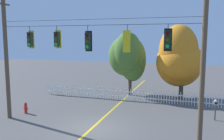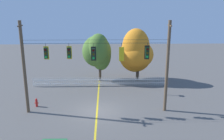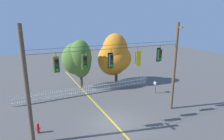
{
  "view_description": "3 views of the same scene",
  "coord_description": "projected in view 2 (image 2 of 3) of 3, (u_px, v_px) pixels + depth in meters",
  "views": [
    {
      "loc": [
        5.64,
        -13.31,
        5.56
      ],
      "look_at": [
        0.89,
        1.24,
        3.53
      ],
      "focal_mm": 38.66,
      "sensor_mm": 36.0,
      "label": 1
    },
    {
      "loc": [
        0.8,
        -20.21,
        9.39
      ],
      "look_at": [
        1.42,
        1.18,
        3.61
      ],
      "focal_mm": 38.11,
      "sensor_mm": 36.0,
      "label": 2
    },
    {
      "loc": [
        -6.38,
        -12.93,
        8.46
      ],
      "look_at": [
        0.69,
        1.72,
        4.14
      ],
      "focal_mm": 30.67,
      "sensor_mm": 36.0,
      "label": 3
    }
  ],
  "objects": [
    {
      "name": "autumn_maple_near_fence",
      "position": [
        98.0,
        52.0,
        30.07
      ],
      "size": [
        3.68,
        3.46,
        6.14
      ],
      "color": "#473828",
      "rests_on": "ground"
    },
    {
      "name": "traffic_signal_eastbound_side",
      "position": [
        69.0,
        53.0,
        20.44
      ],
      "size": [
        0.43,
        0.38,
        1.38
      ],
      "color": "black"
    },
    {
      "name": "traffic_signal_southbound_primary",
      "position": [
        147.0,
        53.0,
        20.63
      ],
      "size": [
        0.43,
        0.38,
        1.46
      ],
      "color": "black"
    },
    {
      "name": "traffic_signal_northbound_secondary",
      "position": [
        121.0,
        54.0,
        20.58
      ],
      "size": [
        0.43,
        0.38,
        1.55
      ],
      "color": "black"
    },
    {
      "name": "lane_centerline_stripe",
      "position": [
        97.0,
        111.0,
        21.93
      ],
      "size": [
        0.16,
        36.0,
        0.01
      ],
      "primitive_type": "cube",
      "color": "gold",
      "rests_on": "ground"
    },
    {
      "name": "fire_hydrant",
      "position": [
        37.0,
        103.0,
        22.82
      ],
      "size": [
        0.38,
        0.22,
        0.83
      ],
      "color": "red",
      "rests_on": "ground"
    },
    {
      "name": "traffic_signal_northbound_primary",
      "position": [
        93.0,
        54.0,
        20.53
      ],
      "size": [
        0.43,
        0.38,
        1.55
      ],
      "color": "black"
    },
    {
      "name": "roadside_mailbox",
      "position": [
        167.0,
        85.0,
        25.62
      ],
      "size": [
        0.25,
        0.44,
        1.4
      ],
      "color": "brown",
      "rests_on": "ground"
    },
    {
      "name": "autumn_maple_mid",
      "position": [
        136.0,
        53.0,
        30.01
      ],
      "size": [
        4.29,
        4.19,
        6.76
      ],
      "color": "#473828",
      "rests_on": "ground"
    },
    {
      "name": "white_picket_fence",
      "position": [
        101.0,
        82.0,
        28.68
      ],
      "size": [
        16.28,
        0.06,
        1.09
      ],
      "color": "white",
      "rests_on": "ground"
    },
    {
      "name": "ground",
      "position": [
        97.0,
        111.0,
        21.93
      ],
      "size": [
        80.0,
        80.0,
        0.0
      ],
      "primitive_type": "plane",
      "color": "#565451"
    },
    {
      "name": "traffic_signal_westbound_side",
      "position": [
        46.0,
        53.0,
        20.39
      ],
      "size": [
        0.43,
        0.38,
        1.42
      ],
      "color": "black"
    },
    {
      "name": "signal_support_span",
      "position": [
        96.0,
        67.0,
        20.83
      ],
      "size": [
        12.83,
        1.1,
        8.24
      ],
      "color": "brown",
      "rests_on": "ground"
    }
  ]
}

